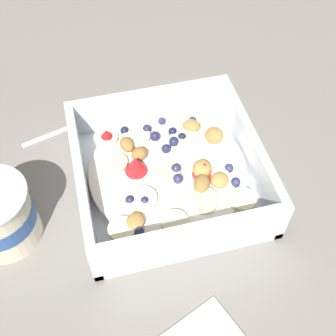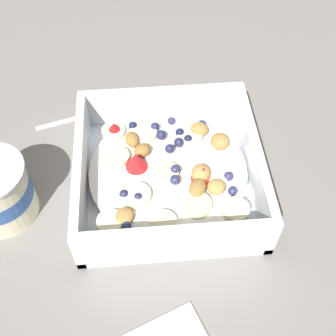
# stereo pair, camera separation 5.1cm
# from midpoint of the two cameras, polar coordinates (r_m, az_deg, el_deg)

# --- Properties ---
(ground_plane) EXTENTS (2.40, 2.40, 0.00)m
(ground_plane) POSITION_cam_midpoint_polar(r_m,az_deg,el_deg) (0.54, -4.08, -1.73)
(ground_plane) COLOR gray
(fruit_bowl) EXTENTS (0.22, 0.22, 0.06)m
(fruit_bowl) POSITION_cam_midpoint_polar(r_m,az_deg,el_deg) (0.52, -2.80, -0.79)
(fruit_bowl) COLOR white
(fruit_bowl) RESTS_ON ground
(spoon) EXTENTS (0.07, 0.17, 0.01)m
(spoon) POSITION_cam_midpoint_polar(r_m,az_deg,el_deg) (0.62, -10.80, 7.30)
(spoon) COLOR silver
(spoon) RESTS_ON ground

